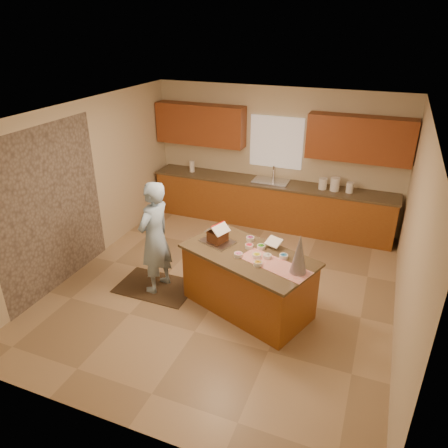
# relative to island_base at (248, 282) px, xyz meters

# --- Properties ---
(floor) EXTENTS (5.50, 5.50, 0.00)m
(floor) POSITION_rel_island_base_xyz_m (-0.49, 0.36, -0.43)
(floor) COLOR tan
(floor) RESTS_ON ground
(ceiling) EXTENTS (5.50, 5.50, 0.00)m
(ceiling) POSITION_rel_island_base_xyz_m (-0.49, 0.36, 2.27)
(ceiling) COLOR silver
(ceiling) RESTS_ON floor
(wall_back) EXTENTS (5.50, 5.50, 0.00)m
(wall_back) POSITION_rel_island_base_xyz_m (-0.49, 3.11, 0.92)
(wall_back) COLOR beige
(wall_back) RESTS_ON floor
(wall_front) EXTENTS (5.50, 5.50, 0.00)m
(wall_front) POSITION_rel_island_base_xyz_m (-0.49, -2.39, 0.92)
(wall_front) COLOR beige
(wall_front) RESTS_ON floor
(wall_left) EXTENTS (5.50, 5.50, 0.00)m
(wall_left) POSITION_rel_island_base_xyz_m (-2.99, 0.36, 0.92)
(wall_left) COLOR beige
(wall_left) RESTS_ON floor
(wall_right) EXTENTS (5.50, 5.50, 0.00)m
(wall_right) POSITION_rel_island_base_xyz_m (2.01, 0.36, 0.92)
(wall_right) COLOR beige
(wall_right) RESTS_ON floor
(stone_accent) EXTENTS (0.00, 2.50, 2.50)m
(stone_accent) POSITION_rel_island_base_xyz_m (-2.97, -0.44, 0.82)
(stone_accent) COLOR gray
(stone_accent) RESTS_ON wall_left
(window_curtain) EXTENTS (1.05, 0.03, 1.00)m
(window_curtain) POSITION_rel_island_base_xyz_m (-0.49, 3.08, 1.22)
(window_curtain) COLOR white
(window_curtain) RESTS_ON wall_back
(back_counter_base) EXTENTS (4.80, 0.60, 0.88)m
(back_counter_base) POSITION_rel_island_base_xyz_m (-0.49, 2.81, 0.01)
(back_counter_base) COLOR brown
(back_counter_base) RESTS_ON floor
(back_counter_top) EXTENTS (4.85, 0.63, 0.04)m
(back_counter_top) POSITION_rel_island_base_xyz_m (-0.49, 2.81, 0.47)
(back_counter_top) COLOR brown
(back_counter_top) RESTS_ON back_counter_base
(upper_cabinet_left) EXTENTS (1.85, 0.35, 0.80)m
(upper_cabinet_left) POSITION_rel_island_base_xyz_m (-2.04, 2.93, 1.47)
(upper_cabinet_left) COLOR #994C20
(upper_cabinet_left) RESTS_ON wall_back
(upper_cabinet_right) EXTENTS (1.85, 0.35, 0.80)m
(upper_cabinet_right) POSITION_rel_island_base_xyz_m (1.06, 2.93, 1.47)
(upper_cabinet_right) COLOR #994C20
(upper_cabinet_right) RESTS_ON wall_back
(sink) EXTENTS (0.70, 0.45, 0.12)m
(sink) POSITION_rel_island_base_xyz_m (-0.49, 2.81, 0.46)
(sink) COLOR silver
(sink) RESTS_ON back_counter_top
(faucet) EXTENTS (0.03, 0.03, 0.28)m
(faucet) POSITION_rel_island_base_xyz_m (-0.49, 2.99, 0.63)
(faucet) COLOR silver
(faucet) RESTS_ON back_counter_top
(island_base) EXTENTS (1.96, 1.45, 0.86)m
(island_base) POSITION_rel_island_base_xyz_m (0.00, 0.00, 0.00)
(island_base) COLOR brown
(island_base) RESTS_ON floor
(island_top) EXTENTS (2.06, 1.55, 0.04)m
(island_top) POSITION_rel_island_base_xyz_m (0.00, -0.00, 0.45)
(island_top) COLOR brown
(island_top) RESTS_ON island_base
(table_runner) EXTENTS (1.04, 0.67, 0.01)m
(table_runner) POSITION_rel_island_base_xyz_m (0.41, -0.16, 0.47)
(table_runner) COLOR red
(table_runner) RESTS_ON island_top
(baking_tray) EXTENTS (0.54, 0.47, 0.02)m
(baking_tray) POSITION_rel_island_base_xyz_m (-0.52, 0.14, 0.48)
(baking_tray) COLOR silver
(baking_tray) RESTS_ON island_top
(cookbook) EXTENTS (0.26, 0.23, 0.09)m
(cookbook) POSITION_rel_island_base_xyz_m (0.27, 0.30, 0.56)
(cookbook) COLOR white
(cookbook) RESTS_ON island_top
(tinsel_tree) EXTENTS (0.28, 0.28, 0.54)m
(tinsel_tree) POSITION_rel_island_base_xyz_m (0.73, -0.22, 0.74)
(tinsel_tree) COLOR silver
(tinsel_tree) RESTS_ON island_top
(rug) EXTENTS (1.19, 0.78, 0.01)m
(rug) POSITION_rel_island_base_xyz_m (-1.51, -0.05, -0.43)
(rug) COLOR black
(rug) RESTS_ON floor
(boy) EXTENTS (0.51, 0.70, 1.75)m
(boy) POSITION_rel_island_base_xyz_m (-1.46, -0.05, 0.46)
(boy) COLOR #93B5D1
(boy) RESTS_ON rug
(canister_a) EXTENTS (0.16, 0.16, 0.21)m
(canister_a) POSITION_rel_island_base_xyz_m (0.52, 2.81, 0.60)
(canister_a) COLOR white
(canister_a) RESTS_ON back_counter_top
(canister_b) EXTENTS (0.17, 0.17, 0.25)m
(canister_b) POSITION_rel_island_base_xyz_m (0.74, 2.81, 0.61)
(canister_b) COLOR white
(canister_b) RESTS_ON back_counter_top
(canister_c) EXTENTS (0.14, 0.14, 0.19)m
(canister_c) POSITION_rel_island_base_xyz_m (1.02, 2.81, 0.59)
(canister_c) COLOR white
(canister_c) RESTS_ON back_counter_top
(paper_towel) EXTENTS (0.11, 0.11, 0.23)m
(paper_towel) POSITION_rel_island_base_xyz_m (-2.20, 2.81, 0.60)
(paper_towel) COLOR white
(paper_towel) RESTS_ON back_counter_top
(gingerbread_house) EXTENTS (0.35, 0.35, 0.28)m
(gingerbread_house) POSITION_rel_island_base_xyz_m (-0.52, 0.14, 0.60)
(gingerbread_house) COLOR #602D19
(gingerbread_house) RESTS_ON baking_tray
(candy_bowls) EXTENTS (0.70, 0.74, 0.05)m
(candy_bowls) POSITION_rel_island_base_xyz_m (0.12, 0.04, 0.50)
(candy_bowls) COLOR silver
(candy_bowls) RESTS_ON island_top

